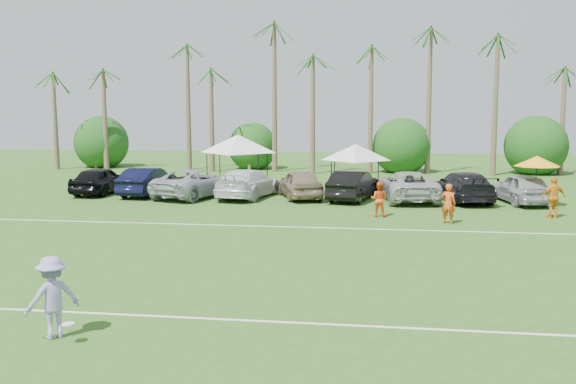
# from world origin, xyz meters

# --- Properties ---
(ground) EXTENTS (120.00, 120.00, 0.00)m
(ground) POSITION_xyz_m (0.00, 0.00, 0.00)
(ground) COLOR #2E591A
(ground) RESTS_ON ground
(field_lines) EXTENTS (80.00, 12.10, 0.01)m
(field_lines) POSITION_xyz_m (0.00, 8.00, 0.01)
(field_lines) COLOR white
(field_lines) RESTS_ON ground
(palm_tree_0) EXTENTS (2.40, 2.40, 8.90)m
(palm_tree_0) POSITION_xyz_m (-22.00, 38.00, 7.48)
(palm_tree_0) COLOR brown
(palm_tree_0) RESTS_ON ground
(palm_tree_1) EXTENTS (2.40, 2.40, 9.90)m
(palm_tree_1) POSITION_xyz_m (-17.00, 38.00, 8.35)
(palm_tree_1) COLOR brown
(palm_tree_1) RESTS_ON ground
(palm_tree_2) EXTENTS (2.40, 2.40, 10.90)m
(palm_tree_2) POSITION_xyz_m (-12.00, 38.00, 9.21)
(palm_tree_2) COLOR brown
(palm_tree_2) RESTS_ON ground
(palm_tree_3) EXTENTS (2.40, 2.40, 11.90)m
(palm_tree_3) POSITION_xyz_m (-8.00, 38.00, 10.06)
(palm_tree_3) COLOR brown
(palm_tree_3) RESTS_ON ground
(palm_tree_4) EXTENTS (2.40, 2.40, 8.90)m
(palm_tree_4) POSITION_xyz_m (-4.00, 38.00, 7.48)
(palm_tree_4) COLOR brown
(palm_tree_4) RESTS_ON ground
(palm_tree_5) EXTENTS (2.40, 2.40, 9.90)m
(palm_tree_5) POSITION_xyz_m (0.00, 38.00, 8.35)
(palm_tree_5) COLOR brown
(palm_tree_5) RESTS_ON ground
(palm_tree_6) EXTENTS (2.40, 2.40, 10.90)m
(palm_tree_6) POSITION_xyz_m (4.00, 38.00, 9.21)
(palm_tree_6) COLOR brown
(palm_tree_6) RESTS_ON ground
(palm_tree_7) EXTENTS (2.40, 2.40, 11.90)m
(palm_tree_7) POSITION_xyz_m (8.00, 38.00, 10.06)
(palm_tree_7) COLOR brown
(palm_tree_7) RESTS_ON ground
(palm_tree_8) EXTENTS (2.40, 2.40, 8.90)m
(palm_tree_8) POSITION_xyz_m (13.00, 38.00, 7.48)
(palm_tree_8) COLOR brown
(palm_tree_8) RESTS_ON ground
(palm_tree_9) EXTENTS (2.40, 2.40, 9.90)m
(palm_tree_9) POSITION_xyz_m (18.00, 38.00, 8.35)
(palm_tree_9) COLOR brown
(palm_tree_9) RESTS_ON ground
(bush_tree_0) EXTENTS (4.00, 4.00, 4.00)m
(bush_tree_0) POSITION_xyz_m (-19.00, 39.00, 1.80)
(bush_tree_0) COLOR brown
(bush_tree_0) RESTS_ON ground
(bush_tree_1) EXTENTS (4.00, 4.00, 4.00)m
(bush_tree_1) POSITION_xyz_m (-6.00, 39.00, 1.80)
(bush_tree_1) COLOR brown
(bush_tree_1) RESTS_ON ground
(bush_tree_2) EXTENTS (4.00, 4.00, 4.00)m
(bush_tree_2) POSITION_xyz_m (6.00, 39.00, 1.80)
(bush_tree_2) COLOR brown
(bush_tree_2) RESTS_ON ground
(bush_tree_3) EXTENTS (4.00, 4.00, 4.00)m
(bush_tree_3) POSITION_xyz_m (16.00, 39.00, 1.80)
(bush_tree_3) COLOR brown
(bush_tree_3) RESTS_ON ground
(sideline_player_a) EXTENTS (0.74, 0.62, 1.74)m
(sideline_player_a) POSITION_xyz_m (7.30, 15.80, 0.87)
(sideline_player_a) COLOR #DA5118
(sideline_player_a) RESTS_ON ground
(sideline_player_b) EXTENTS (0.92, 0.79, 1.62)m
(sideline_player_b) POSITION_xyz_m (4.33, 17.19, 0.81)
(sideline_player_b) COLOR #EE551A
(sideline_player_b) RESTS_ON ground
(sideline_player_c) EXTENTS (1.19, 0.74, 1.90)m
(sideline_player_c) POSITION_xyz_m (12.19, 17.97, 0.95)
(sideline_player_c) COLOR orange
(sideline_player_c) RESTS_ON ground
(canopy_tent_left) EXTENTS (4.80, 4.80, 3.89)m
(canopy_tent_left) POSITION_xyz_m (-4.39, 26.59, 3.33)
(canopy_tent_left) COLOR black
(canopy_tent_left) RESTS_ON ground
(canopy_tent_right) EXTENTS (4.13, 4.13, 3.35)m
(canopy_tent_right) POSITION_xyz_m (2.93, 25.65, 2.86)
(canopy_tent_right) COLOR black
(canopy_tent_right) RESTS_ON ground
(market_umbrella) EXTENTS (2.31, 2.31, 2.58)m
(market_umbrella) POSITION_xyz_m (12.20, 21.45, 2.31)
(market_umbrella) COLOR black
(market_umbrella) RESTS_ON ground
(frisbee_player) EXTENTS (1.30, 1.30, 1.81)m
(frisbee_player) POSITION_xyz_m (-2.67, 0.31, 0.91)
(frisbee_player) COLOR #9790CC
(frisbee_player) RESTS_ON ground
(parked_car_0) EXTENTS (2.14, 4.80, 1.60)m
(parked_car_0) POSITION_xyz_m (-11.76, 22.82, 0.80)
(parked_car_0) COLOR black
(parked_car_0) RESTS_ON ground
(parked_car_1) EXTENTS (2.05, 4.98, 1.60)m
(parked_car_1) POSITION_xyz_m (-8.82, 22.67, 0.80)
(parked_car_1) COLOR black
(parked_car_1) RESTS_ON ground
(parked_car_2) EXTENTS (4.31, 6.31, 1.60)m
(parked_car_2) POSITION_xyz_m (-5.89, 22.30, 0.80)
(parked_car_2) COLOR #ABAEB5
(parked_car_2) RESTS_ON ground
(parked_car_3) EXTENTS (3.19, 5.84, 1.60)m
(parked_car_3) POSITION_xyz_m (-2.96, 22.55, 0.80)
(parked_car_3) COLOR white
(parked_car_3) RESTS_ON ground
(parked_car_4) EXTENTS (3.31, 5.07, 1.60)m
(parked_car_4) POSITION_xyz_m (-0.02, 22.69, 0.80)
(parked_car_4) COLOR gray
(parked_car_4) RESTS_ON ground
(parked_car_5) EXTENTS (2.75, 5.13, 1.60)m
(parked_car_5) POSITION_xyz_m (2.91, 22.44, 0.80)
(parked_car_5) COLOR black
(parked_car_5) RESTS_ON ground
(parked_car_6) EXTENTS (3.44, 6.09, 1.60)m
(parked_car_6) POSITION_xyz_m (5.85, 22.61, 0.80)
(parked_car_6) COLOR #B2B2B3
(parked_car_6) RESTS_ON ground
(parked_car_7) EXTENTS (3.16, 5.83, 1.60)m
(parked_car_7) POSITION_xyz_m (8.78, 22.74, 0.80)
(parked_car_7) COLOR black
(parked_car_7) RESTS_ON ground
(parked_car_8) EXTENTS (2.74, 4.98, 1.60)m
(parked_car_8) POSITION_xyz_m (11.72, 22.39, 0.80)
(parked_car_8) COLOR #B0AFB9
(parked_car_8) RESTS_ON ground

